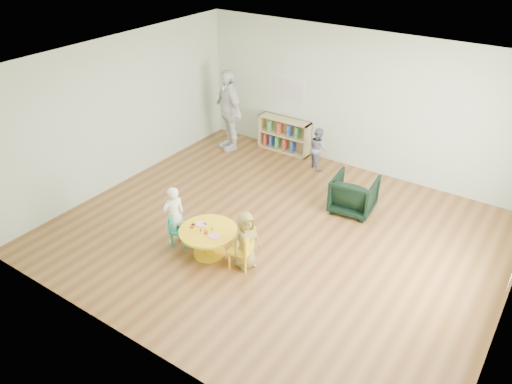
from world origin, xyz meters
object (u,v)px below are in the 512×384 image
bookshelf (284,135)px  armchair (354,194)px  activity_table (209,237)px  adult_caretaker (229,110)px  kid_chair_right (243,249)px  child_right (246,240)px  kid_chair_left (179,229)px  toddler (318,148)px  child_left (174,215)px

bookshelf → armchair: (2.34, -1.47, -0.03)m
activity_table → bookshelf: bearing=104.6°
activity_table → adult_caretaker: 3.97m
kid_chair_right → bookshelf: size_ratio=0.50×
armchair → bookshelf: bearing=-38.3°
adult_caretaker → child_right: bearing=-23.0°
kid_chair_right → child_right: bearing=-30.0°
kid_chair_right → adult_caretaker: bearing=28.2°
kid_chair_left → adult_caretaker: (-1.54, 3.39, 0.60)m
toddler → adult_caretaker: (-2.09, -0.25, 0.45)m
adult_caretaker → child_left: bearing=-40.1°
armchair → toddler: size_ratio=0.84×
kid_chair_left → activity_table: bearing=83.8°
adult_caretaker → activity_table: bearing=-31.0°
kid_chair_left → bookshelf: bookshelf is taller
kid_chair_left → kid_chair_right: size_ratio=0.91×
kid_chair_left → kid_chair_right: 1.19m
armchair → child_left: 3.18m
toddler → activity_table: bearing=124.3°
bookshelf → adult_caretaker: size_ratio=0.67×
kid_chair_left → adult_caretaker: bearing=-168.2°
bookshelf → child_left: (0.37, -3.96, 0.14)m
kid_chair_left → child_left: size_ratio=0.54×
toddler → kid_chair_right: bearing=134.4°
child_left → toddler: (0.64, 3.62, -0.07)m
activity_table → child_left: (-0.65, -0.05, 0.19)m
adult_caretaker → bookshelf: bearing=55.4°
activity_table → child_left: bearing=-175.5°
kid_chair_right → toddler: (-0.64, 3.52, 0.12)m
child_left → adult_caretaker: (-1.44, 3.37, 0.39)m
bookshelf → armchair: 2.76m
child_right → adult_caretaker: size_ratio=0.52×
child_left → kid_chair_left: bearing=104.7°
bookshelf → toddler: bearing=-18.4°
child_right → adult_caretaker: 4.26m
child_right → toddler: bearing=35.3°
toddler → armchair: bearing=173.6°
activity_table → kid_chair_left: kid_chair_left is taller
kid_chair_right → bookshelf: bookshelf is taller
kid_chair_right → child_left: size_ratio=0.60×
kid_chair_left → toddler: bearing=158.7°
child_left → adult_caretaker: adult_caretaker is taller
kid_chair_right → child_left: bearing=82.8°
activity_table → child_right: size_ratio=0.97×
activity_table → adult_caretaker: (-2.10, 3.32, 0.58)m
adult_caretaker → kid_chair_right: bearing=-23.5°
kid_chair_right → child_right: child_right is taller
kid_chair_left → armchair: bearing=130.5°
kid_chair_right → armchair: bearing=-27.7°
activity_table → kid_chair_left: bearing=-173.4°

